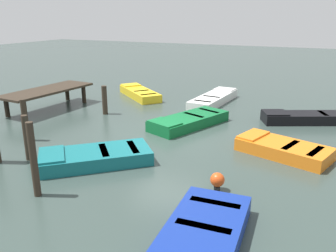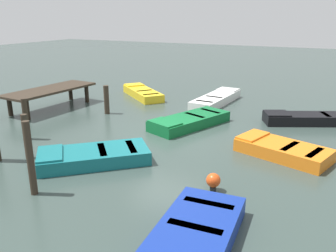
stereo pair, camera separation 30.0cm
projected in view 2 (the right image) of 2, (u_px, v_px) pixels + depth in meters
ground_plane at (168, 135)px, 12.84m from camera, size 80.00×80.00×0.00m
dock_segment at (50, 91)px, 16.25m from camera, size 4.56×1.95×0.95m
rowboat_white at (216, 99)px, 17.40m from camera, size 4.02×1.42×0.46m
rowboat_orange at (282, 150)px, 10.87m from camera, size 2.08×3.03×0.46m
rowboat_green at (189, 121)px, 13.81m from camera, size 3.70×2.44×0.46m
rowboat_blue at (190, 243)px, 6.41m from camera, size 3.52×1.63×0.46m
rowboat_yellow at (142, 93)px, 18.78m from camera, size 3.01×3.35×0.46m
rowboat_black at (316, 118)px, 14.13m from camera, size 2.71×4.22×0.46m
rowboat_teal at (93, 156)px, 10.38m from camera, size 3.19×3.30×0.46m
mooring_piling_near_left at (26, 119)px, 12.19m from camera, size 0.18×0.18×1.48m
mooring_piling_center at (30, 159)px, 8.34m from camera, size 0.17×0.17×1.88m
mooring_piling_near_right at (107, 100)px, 15.44m from camera, size 0.23×0.23×1.27m
mooring_piling_mid_right at (26, 137)px, 10.57m from camera, size 0.19×0.19×1.40m
marker_buoy at (213, 181)px, 8.68m from camera, size 0.36×0.36×0.48m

